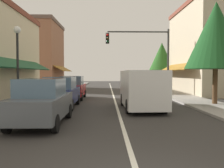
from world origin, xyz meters
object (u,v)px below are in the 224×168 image
object	(u,v)px
parked_car_nearest_left	(42,102)
van_in_lane	(141,88)
street_lamp_left_near	(18,54)
tree_right_far	(162,56)
parked_car_second_left	(61,92)
traffic_signal_mast_arm	(147,50)
tree_right_near	(216,35)
parked_car_third_left	(73,88)

from	to	relation	value
parked_car_nearest_left	van_in_lane	world-z (taller)	van_in_lane
street_lamp_left_near	tree_right_far	bearing A→B (deg)	57.47
parked_car_second_left	tree_right_far	distance (m)	19.07
van_in_lane	tree_right_far	size ratio (longest dim) A/B	0.90
van_in_lane	parked_car_nearest_left	bearing A→B (deg)	-138.77
van_in_lane	traffic_signal_mast_arm	size ratio (longest dim) A/B	0.89
tree_right_near	tree_right_far	xyz separation A→B (m)	(0.27, 15.57, -0.18)
parked_car_second_left	street_lamp_left_near	distance (m)	3.22
parked_car_second_left	van_in_lane	xyz separation A→B (m)	(4.55, -0.68, 0.27)
parked_car_third_left	traffic_signal_mast_arm	xyz separation A→B (m)	(6.11, 2.54, 3.13)
street_lamp_left_near	tree_right_far	xyz separation A→B (m)	(11.37, 17.82, 1.11)
parked_car_second_left	tree_right_near	distance (m)	9.86
parked_car_nearest_left	parked_car_second_left	xyz separation A→B (m)	(-0.15, 4.68, 0.00)
street_lamp_left_near	tree_right_far	size ratio (longest dim) A/B	0.75
tree_right_far	street_lamp_left_near	bearing A→B (deg)	-122.53
traffic_signal_mast_arm	parked_car_second_left	bearing A→B (deg)	-130.36
parked_car_nearest_left	traffic_signal_mast_arm	size ratio (longest dim) A/B	0.71
van_in_lane	street_lamp_left_near	bearing A→B (deg)	-172.90
parked_car_nearest_left	parked_car_third_left	xyz separation A→B (m)	(-0.14, 9.34, 0.00)
traffic_signal_mast_arm	parked_car_third_left	bearing A→B (deg)	-157.38
parked_car_nearest_left	tree_right_near	size ratio (longest dim) A/B	0.65
parked_car_second_left	tree_right_far	bearing A→B (deg)	60.32
parked_car_second_left	tree_right_far	xyz separation A→B (m)	(9.51, 16.22, 3.19)
parked_car_second_left	parked_car_third_left	size ratio (longest dim) A/B	1.00
parked_car_nearest_left	traffic_signal_mast_arm	xyz separation A→B (m)	(5.97, 11.89, 3.13)
traffic_signal_mast_arm	tree_right_near	distance (m)	7.27
tree_right_near	tree_right_far	distance (m)	15.58
tree_right_near	street_lamp_left_near	bearing A→B (deg)	-168.56
parked_car_second_left	street_lamp_left_near	size ratio (longest dim) A/B	0.95
parked_car_nearest_left	van_in_lane	bearing A→B (deg)	42.77
parked_car_second_left	traffic_signal_mast_arm	xyz separation A→B (m)	(6.12, 7.21, 3.13)
parked_car_second_left	traffic_signal_mast_arm	size ratio (longest dim) A/B	0.71
parked_car_second_left	parked_car_third_left	xyz separation A→B (m)	(0.02, 4.66, 0.00)
parked_car_third_left	tree_right_far	size ratio (longest dim) A/B	0.71
street_lamp_left_near	parked_car_second_left	bearing A→B (deg)	40.70
parked_car_third_left	traffic_signal_mast_arm	bearing A→B (deg)	22.56
parked_car_nearest_left	parked_car_second_left	size ratio (longest dim) A/B	1.00
parked_car_nearest_left	tree_right_near	xyz separation A→B (m)	(9.09, 5.33, 3.38)
traffic_signal_mast_arm	tree_right_near	xyz separation A→B (m)	(3.12, -6.56, 0.25)
parked_car_third_left	traffic_signal_mast_arm	size ratio (longest dim) A/B	0.70
parked_car_nearest_left	tree_right_far	xyz separation A→B (m)	(9.36, 20.90, 3.19)
parked_car_third_left	tree_right_far	world-z (taller)	tree_right_far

